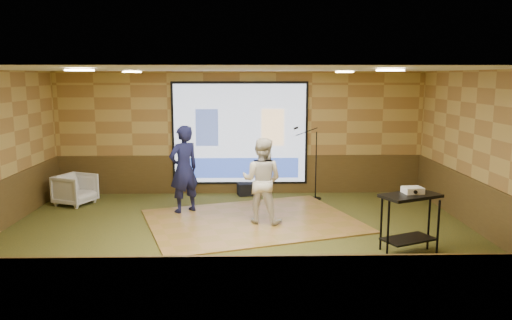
{
  "coord_description": "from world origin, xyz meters",
  "views": [
    {
      "loc": [
        0.12,
        -8.68,
        2.89
      ],
      "look_at": [
        0.33,
        0.73,
        1.3
      ],
      "focal_mm": 35.0,
      "sensor_mm": 36.0,
      "label": 1
    }
  ],
  "objects_px": {
    "player_right": "(262,180)",
    "dance_floor": "(252,221)",
    "banquet_chair": "(75,189)",
    "projector_screen": "(240,135)",
    "av_table": "(410,212)",
    "duffel_bag": "(248,189)",
    "projector": "(413,190)",
    "mic_stand": "(313,179)",
    "player_left": "(184,169)"
  },
  "relations": [
    {
      "from": "projector_screen",
      "to": "player_right",
      "type": "height_order",
      "value": "projector_screen"
    },
    {
      "from": "projector_screen",
      "to": "dance_floor",
      "type": "bearing_deg",
      "value": -83.85
    },
    {
      "from": "projector",
      "to": "av_table",
      "type": "bearing_deg",
      "value": -133.02
    },
    {
      "from": "dance_floor",
      "to": "banquet_chair",
      "type": "height_order",
      "value": "banquet_chair"
    },
    {
      "from": "av_table",
      "to": "projector",
      "type": "xyz_separation_m",
      "value": [
        0.06,
        0.08,
        0.34
      ]
    },
    {
      "from": "dance_floor",
      "to": "duffel_bag",
      "type": "relative_size",
      "value": 8.41
    },
    {
      "from": "dance_floor",
      "to": "player_left",
      "type": "height_order",
      "value": "player_left"
    },
    {
      "from": "projector_screen",
      "to": "av_table",
      "type": "distance_m",
      "value": 5.21
    },
    {
      "from": "dance_floor",
      "to": "projector_screen",
      "type": "bearing_deg",
      "value": 96.15
    },
    {
      "from": "player_right",
      "to": "banquet_chair",
      "type": "bearing_deg",
      "value": -1.65
    },
    {
      "from": "projector",
      "to": "banquet_chair",
      "type": "relative_size",
      "value": 0.4
    },
    {
      "from": "dance_floor",
      "to": "banquet_chair",
      "type": "xyz_separation_m",
      "value": [
        -3.99,
        1.45,
        0.33
      ]
    },
    {
      "from": "av_table",
      "to": "duffel_bag",
      "type": "height_order",
      "value": "av_table"
    },
    {
      "from": "player_left",
      "to": "av_table",
      "type": "relative_size",
      "value": 1.84
    },
    {
      "from": "projector_screen",
      "to": "banquet_chair",
      "type": "relative_size",
      "value": 4.34
    },
    {
      "from": "projector",
      "to": "player_right",
      "type": "bearing_deg",
      "value": 137.43
    },
    {
      "from": "dance_floor",
      "to": "mic_stand",
      "type": "xyz_separation_m",
      "value": [
        1.47,
        1.85,
        0.48
      ]
    },
    {
      "from": "projector",
      "to": "mic_stand",
      "type": "height_order",
      "value": "mic_stand"
    },
    {
      "from": "projector_screen",
      "to": "duffel_bag",
      "type": "bearing_deg",
      "value": -45.01
    },
    {
      "from": "projector",
      "to": "player_left",
      "type": "bearing_deg",
      "value": 140.6
    },
    {
      "from": "av_table",
      "to": "projector",
      "type": "bearing_deg",
      "value": 54.69
    },
    {
      "from": "player_left",
      "to": "av_table",
      "type": "xyz_separation_m",
      "value": [
        3.97,
        -2.56,
        -0.24
      ]
    },
    {
      "from": "av_table",
      "to": "banquet_chair",
      "type": "bearing_deg",
      "value": 152.97
    },
    {
      "from": "dance_floor",
      "to": "av_table",
      "type": "height_order",
      "value": "av_table"
    },
    {
      "from": "duffel_bag",
      "to": "player_right",
      "type": "bearing_deg",
      "value": -83.66
    },
    {
      "from": "projector",
      "to": "duffel_bag",
      "type": "distance_m",
      "value": 4.95
    },
    {
      "from": "projector_screen",
      "to": "player_right",
      "type": "distance_m",
      "value": 2.69
    },
    {
      "from": "player_right",
      "to": "dance_floor",
      "type": "bearing_deg",
      "value": -15.91
    },
    {
      "from": "mic_stand",
      "to": "duffel_bag",
      "type": "relative_size",
      "value": 3.63
    },
    {
      "from": "av_table",
      "to": "banquet_chair",
      "type": "distance_m",
      "value": 7.34
    },
    {
      "from": "projector",
      "to": "duffel_bag",
      "type": "xyz_separation_m",
      "value": [
        -2.67,
        4.07,
        -0.91
      ]
    },
    {
      "from": "dance_floor",
      "to": "player_right",
      "type": "relative_size",
      "value": 2.39
    },
    {
      "from": "duffel_bag",
      "to": "projector",
      "type": "bearing_deg",
      "value": -56.73
    },
    {
      "from": "projector_screen",
      "to": "duffel_bag",
      "type": "distance_m",
      "value": 1.35
    },
    {
      "from": "av_table",
      "to": "duffel_bag",
      "type": "xyz_separation_m",
      "value": [
        -2.61,
        4.15,
        -0.56
      ]
    },
    {
      "from": "av_table",
      "to": "duffel_bag",
      "type": "bearing_deg",
      "value": 122.2
    },
    {
      "from": "dance_floor",
      "to": "mic_stand",
      "type": "bearing_deg",
      "value": 51.38
    },
    {
      "from": "av_table",
      "to": "banquet_chair",
      "type": "height_order",
      "value": "av_table"
    },
    {
      "from": "player_right",
      "to": "projector",
      "type": "bearing_deg",
      "value": 164.15
    },
    {
      "from": "mic_stand",
      "to": "av_table",
      "type": "bearing_deg",
      "value": -72.01
    },
    {
      "from": "projector",
      "to": "mic_stand",
      "type": "bearing_deg",
      "value": 99.3
    },
    {
      "from": "projector",
      "to": "mic_stand",
      "type": "xyz_separation_m",
      "value": [
        -1.12,
        3.65,
        -0.56
      ]
    },
    {
      "from": "projector_screen",
      "to": "av_table",
      "type": "bearing_deg",
      "value": -57.15
    },
    {
      "from": "projector",
      "to": "duffel_bag",
      "type": "height_order",
      "value": "projector"
    },
    {
      "from": "duffel_bag",
      "to": "projector_screen",
      "type": "bearing_deg",
      "value": 134.99
    },
    {
      "from": "player_left",
      "to": "player_right",
      "type": "distance_m",
      "value": 1.81
    },
    {
      "from": "dance_floor",
      "to": "player_right",
      "type": "distance_m",
      "value": 0.89
    },
    {
      "from": "player_left",
      "to": "projector",
      "type": "bearing_deg",
      "value": 111.06
    },
    {
      "from": "projector_screen",
      "to": "av_table",
      "type": "xyz_separation_m",
      "value": [
        2.8,
        -4.33,
        -0.77
      ]
    },
    {
      "from": "projector_screen",
      "to": "projector",
      "type": "xyz_separation_m",
      "value": [
        2.85,
        -4.25,
        -0.42
      ]
    }
  ]
}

